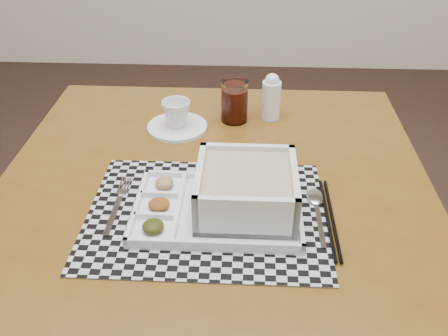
{
  "coord_description": "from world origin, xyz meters",
  "views": [
    {
      "loc": [
        0.45,
        -0.72,
        1.31
      ],
      "look_at": [
        0.41,
        0.09,
        0.77
      ],
      "focal_mm": 40.0,
      "sensor_mm": 36.0,
      "label": 1
    }
  ],
  "objects": [
    {
      "name": "chopsticks",
      "position": [
        0.61,
        0.03,
        0.7
      ],
      "size": [
        0.02,
        0.24,
        0.01
      ],
      "color": "black",
      "rests_on": "placemat"
    },
    {
      "name": "creamer_bottle",
      "position": [
        0.51,
        0.44,
        0.75
      ],
      "size": [
        0.05,
        0.05,
        0.12
      ],
      "color": "white",
      "rests_on": "dining_table"
    },
    {
      "name": "cup",
      "position": [
        0.28,
        0.37,
        0.74
      ],
      "size": [
        0.09,
        0.09,
        0.07
      ],
      "primitive_type": "imported",
      "rotation": [
        0.0,
        0.0,
        0.3
      ],
      "color": "white",
      "rests_on": "saucer"
    },
    {
      "name": "saucer",
      "position": [
        0.28,
        0.37,
        0.7
      ],
      "size": [
        0.15,
        0.15,
        0.01
      ],
      "primitive_type": "cylinder",
      "color": "white",
      "rests_on": "dining_table"
    },
    {
      "name": "dining_table",
      "position": [
        0.38,
        0.15,
        0.62
      ],
      "size": [
        0.93,
        0.93,
        0.69
      ],
      "color": "#5C3910",
      "rests_on": "ground"
    },
    {
      "name": "spoon",
      "position": [
        0.59,
        0.08,
        0.7
      ],
      "size": [
        0.04,
        0.18,
        0.01
      ],
      "color": "#B8B8BF",
      "rests_on": "placemat"
    },
    {
      "name": "fork",
      "position": [
        0.2,
        0.05,
        0.7
      ],
      "size": [
        0.02,
        0.19,
        0.0
      ],
      "color": "#B8B8BF",
      "rests_on": "placemat"
    },
    {
      "name": "serving_tray",
      "position": [
        0.44,
        0.04,
        0.73
      ],
      "size": [
        0.32,
        0.22,
        0.1
      ],
      "color": "white",
      "rests_on": "placemat"
    },
    {
      "name": "placemat",
      "position": [
        0.38,
        0.03,
        0.69
      ],
      "size": [
        0.46,
        0.36,
        0.0
      ],
      "primitive_type": "cube",
      "rotation": [
        0.0,
        0.0,
        -0.0
      ],
      "color": "#B0B0B8",
      "rests_on": "dining_table"
    },
    {
      "name": "juice_glass",
      "position": [
        0.42,
        0.42,
        0.74
      ],
      "size": [
        0.07,
        0.07,
        0.11
      ],
      "color": "white",
      "rests_on": "dining_table"
    }
  ]
}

